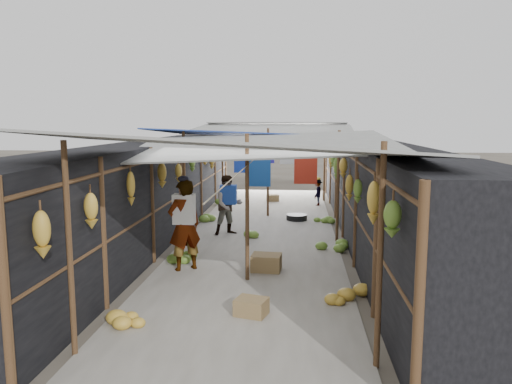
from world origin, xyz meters
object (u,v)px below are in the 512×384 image
(crate_near, at_px, (251,307))
(vendor_seated, at_px, (317,192))
(black_basin, at_px, (297,218))
(shopper_blue, at_px, (228,205))
(vendor_elderly, at_px, (184,225))

(crate_near, relative_size, vendor_seated, 0.49)
(black_basin, distance_m, vendor_seated, 2.65)
(black_basin, distance_m, shopper_blue, 2.62)
(black_basin, bearing_deg, crate_near, -95.14)
(vendor_elderly, bearing_deg, shopper_blue, -132.54)
(shopper_blue, bearing_deg, black_basin, 20.95)
(crate_near, bearing_deg, vendor_seated, 98.57)
(vendor_elderly, bearing_deg, vendor_seated, -145.16)
(crate_near, relative_size, black_basin, 0.75)
(crate_near, height_order, vendor_elderly, vendor_elderly)
(crate_near, xyz_separation_m, black_basin, (0.64, 7.06, -0.04))
(black_basin, xyz_separation_m, shopper_blue, (-1.69, -1.90, 0.66))
(black_basin, xyz_separation_m, vendor_elderly, (-2.10, -4.94, 0.78))
(crate_near, bearing_deg, vendor_elderly, 140.84)
(black_basin, height_order, vendor_seated, vendor_seated)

